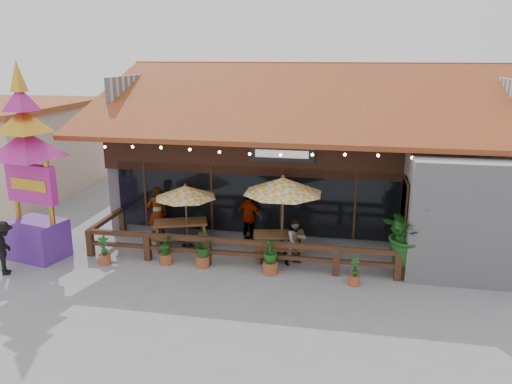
% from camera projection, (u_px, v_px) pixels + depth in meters
% --- Properties ---
extents(ground, '(100.00, 100.00, 0.00)m').
position_uv_depth(ground, '(288.00, 264.00, 15.80)').
color(ground, gray).
rests_on(ground, ground).
extents(restaurant_building, '(15.50, 14.73, 6.09)m').
position_uv_depth(restaurant_building, '(315.00, 155.00, 21.40)').
color(restaurant_building, '#B2B1B7').
rests_on(restaurant_building, ground).
extents(patio_railing, '(10.00, 2.60, 0.92)m').
position_uv_depth(patio_railing, '(217.00, 244.00, 15.79)').
color(patio_railing, '#442718').
rests_on(patio_railing, ground).
extents(umbrella_left, '(2.21, 2.21, 2.25)m').
position_uv_depth(umbrella_left, '(185.00, 192.00, 16.73)').
color(umbrella_left, brown).
rests_on(umbrella_left, ground).
extents(umbrella_right, '(3.35, 3.35, 2.76)m').
position_uv_depth(umbrella_right, '(283.00, 186.00, 15.78)').
color(umbrella_right, brown).
rests_on(umbrella_right, ground).
extents(picnic_table_left, '(2.22, 2.07, 0.87)m').
position_uv_depth(picnic_table_left, '(181.00, 229.00, 17.23)').
color(picnic_table_left, brown).
rests_on(picnic_table_left, ground).
extents(picnic_table_right, '(1.90, 1.72, 0.79)m').
position_uv_depth(picnic_table_right, '(279.00, 241.00, 16.32)').
color(picnic_table_right, brown).
rests_on(picnic_table_right, ground).
extents(thai_sign_tower, '(2.96, 2.96, 6.74)m').
position_uv_depth(thai_sign_tower, '(27.00, 150.00, 15.41)').
color(thai_sign_tower, '#5A2896').
rests_on(thai_sign_tower, ground).
extents(tropical_plant, '(2.17, 2.15, 2.26)m').
position_uv_depth(tropical_plant, '(409.00, 235.00, 14.68)').
color(tropical_plant, '#964829').
rests_on(tropical_plant, ground).
extents(diner_a, '(0.85, 0.76, 1.95)m').
position_uv_depth(diner_a, '(157.00, 213.00, 17.68)').
color(diner_a, '#351C11').
rests_on(diner_a, ground).
extents(diner_b, '(0.94, 0.92, 1.52)m').
position_uv_depth(diner_b, '(296.00, 241.00, 15.66)').
color(diner_b, '#351C11').
rests_on(diner_b, ground).
extents(diner_c, '(1.16, 0.80, 1.82)m').
position_uv_depth(diner_c, '(249.00, 217.00, 17.47)').
color(diner_c, '#351C11').
rests_on(diner_c, ground).
extents(pedestrian, '(1.05, 1.24, 1.66)m').
position_uv_depth(pedestrian, '(4.00, 248.00, 14.94)').
color(pedestrian, black).
rests_on(pedestrian, ground).
extents(planter_a, '(0.39, 0.39, 0.95)m').
position_uv_depth(planter_a, '(104.00, 252.00, 15.71)').
color(planter_a, '#964829').
rests_on(planter_a, ground).
extents(planter_b, '(0.41, 0.45, 1.00)m').
position_uv_depth(planter_b, '(166.00, 251.00, 15.72)').
color(planter_b, '#964829').
rests_on(planter_b, ground).
extents(planter_c, '(0.76, 0.71, 1.05)m').
position_uv_depth(planter_c, '(202.00, 249.00, 15.49)').
color(planter_c, '#964829').
rests_on(planter_c, ground).
extents(planter_d, '(0.57, 0.57, 1.10)m').
position_uv_depth(planter_d, '(270.00, 257.00, 15.00)').
color(planter_d, '#964829').
rests_on(planter_d, ground).
extents(planter_e, '(0.36, 0.36, 0.86)m').
position_uv_depth(planter_e, '(355.00, 273.00, 14.32)').
color(planter_e, '#964829').
rests_on(planter_e, ground).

